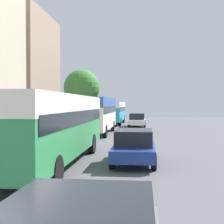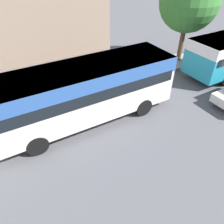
{
  "view_description": "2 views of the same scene",
  "coord_description": "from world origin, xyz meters",
  "px_view_note": "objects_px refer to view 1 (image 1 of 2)",
  "views": [
    {
      "loc": [
        2.16,
        -2.49,
        2.58
      ],
      "look_at": [
        -0.81,
        25.75,
        1.84
      ],
      "focal_mm": 50.0,
      "sensor_mm": 36.0,
      "label": 1
    },
    {
      "loc": [
        6.75,
        20.51,
        7.59
      ],
      "look_at": [
        0.15,
        24.28,
        1.79
      ],
      "focal_mm": 35.0,
      "sensor_mm": 36.0,
      "label": 2
    }
  ],
  "objects_px": {
    "bus_lead": "(50,120)",
    "car_far_curb": "(134,146)",
    "bus_following": "(96,111)",
    "pedestrian_near_curb": "(88,116)",
    "bus_third_in_line": "(113,110)",
    "car_crossing": "(137,120)"
  },
  "relations": [
    {
      "from": "car_crossing",
      "to": "pedestrian_near_curb",
      "type": "height_order",
      "value": "pedestrian_near_curb"
    },
    {
      "from": "bus_following",
      "to": "car_far_curb",
      "type": "distance_m",
      "value": 13.58
    },
    {
      "from": "bus_following",
      "to": "pedestrian_near_curb",
      "type": "xyz_separation_m",
      "value": [
        -2.93,
        12.19,
        -0.97
      ]
    },
    {
      "from": "bus_lead",
      "to": "car_crossing",
      "type": "xyz_separation_m",
      "value": [
        3.06,
        22.67,
        -1.14
      ]
    },
    {
      "from": "bus_lead",
      "to": "bus_third_in_line",
      "type": "distance_m",
      "value": 26.58
    },
    {
      "from": "bus_lead",
      "to": "bus_third_in_line",
      "type": "xyz_separation_m",
      "value": [
        -0.11,
        26.58,
        -0.08
      ]
    },
    {
      "from": "bus_lead",
      "to": "car_far_curb",
      "type": "relative_size",
      "value": 2.77
    },
    {
      "from": "car_far_curb",
      "to": "bus_third_in_line",
      "type": "bearing_deg",
      "value": 97.91
    },
    {
      "from": "bus_following",
      "to": "bus_lead",
      "type": "bearing_deg",
      "value": -88.9
    },
    {
      "from": "bus_lead",
      "to": "car_crossing",
      "type": "relative_size",
      "value": 2.57
    },
    {
      "from": "bus_following",
      "to": "car_far_curb",
      "type": "relative_size",
      "value": 2.41
    },
    {
      "from": "car_crossing",
      "to": "bus_following",
      "type": "bearing_deg",
      "value": -110.39
    },
    {
      "from": "bus_lead",
      "to": "bus_following",
      "type": "relative_size",
      "value": 1.15
    },
    {
      "from": "bus_third_in_line",
      "to": "car_far_curb",
      "type": "xyz_separation_m",
      "value": [
        3.59,
        -25.86,
        -1.08
      ]
    },
    {
      "from": "bus_third_in_line",
      "to": "car_crossing",
      "type": "relative_size",
      "value": 2.36
    },
    {
      "from": "pedestrian_near_curb",
      "to": "bus_third_in_line",
      "type": "bearing_deg",
      "value": 12.31
    },
    {
      "from": "bus_third_in_line",
      "to": "car_crossing",
      "type": "xyz_separation_m",
      "value": [
        3.18,
        -3.91,
        -1.06
      ]
    },
    {
      "from": "bus_following",
      "to": "car_crossing",
      "type": "distance_m",
      "value": 9.63
    },
    {
      "from": "car_far_curb",
      "to": "pedestrian_near_curb",
      "type": "height_order",
      "value": "pedestrian_near_curb"
    },
    {
      "from": "car_far_curb",
      "to": "bus_following",
      "type": "bearing_deg",
      "value": 106.07
    },
    {
      "from": "bus_following",
      "to": "bus_third_in_line",
      "type": "relative_size",
      "value": 0.95
    },
    {
      "from": "bus_following",
      "to": "pedestrian_near_curb",
      "type": "distance_m",
      "value": 12.57
    }
  ]
}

